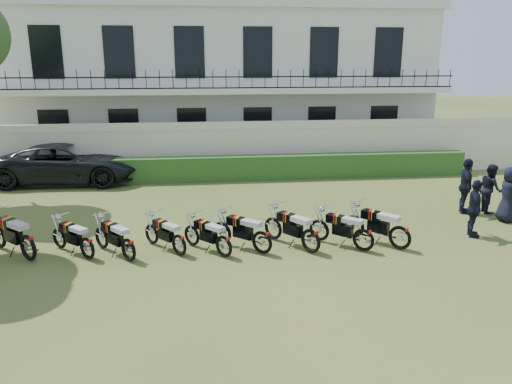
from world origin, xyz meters
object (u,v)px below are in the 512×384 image
motorcycle_8 (364,234)px  officer_3 (509,194)px  motorcycle_2 (87,243)px  motorcycle_6 (262,237)px  motorcycle_9 (400,232)px  motorcycle_7 (311,235)px  officer_5 (466,186)px  suv (68,163)px  motorcycle_4 (179,240)px  officer_4 (490,188)px  motorcycle_1 (27,241)px  motorcycle_3 (128,244)px  motorcycle_5 (224,241)px  officer_2 (474,209)px

motorcycle_8 → officer_3: bearing=-27.4°
motorcycle_2 → motorcycle_8: (7.01, -0.29, 0.03)m
motorcycle_6 → officer_3: size_ratio=0.87×
motorcycle_8 → motorcycle_9: size_ratio=0.93×
motorcycle_7 → officer_5: 6.39m
suv → motorcycle_4: bearing=-148.3°
suv → officer_4: bearing=-109.0°
suv → motorcycle_1: bearing=-170.7°
motorcycle_2 → motorcycle_8: bearing=-49.0°
motorcycle_3 → officer_3: (11.17, 1.90, 0.40)m
motorcycle_5 → officer_4: 9.27m
motorcycle_9 → officer_4: bearing=-7.1°
officer_3 → suv: bearing=65.8°
motorcycle_4 → officer_3: bearing=-30.2°
motorcycle_9 → officer_2: size_ratio=0.96×
motorcycle_1 → motorcycle_5: 4.82m
motorcycle_1 → motorcycle_9: 9.42m
motorcycle_7 → motorcycle_9: (2.37, -0.04, 0.01)m
motorcycle_1 → motorcycle_4: (3.69, -0.09, -0.09)m
motorcycle_2 → motorcycle_4: motorcycle_2 is taller
motorcycle_7 → officer_2: 4.87m
motorcycle_8 → officer_2: 3.53m
motorcycle_9 → suv: 13.52m
suv → officer_2: (12.85, -7.85, 0.03)m
motorcycle_3 → motorcycle_9: bearing=-40.3°
motorcycle_4 → officer_4: officer_4 is taller
motorcycle_5 → motorcycle_2: bearing=133.6°
motorcycle_4 → officer_5: bearing=-23.6°
motorcycle_4 → officer_4: 10.28m
suv → officer_3: (14.62, -6.69, 0.07)m
suv → officer_3: officer_3 is taller
motorcycle_5 → motorcycle_9: 4.60m
motorcycle_4 → motorcycle_7: motorcycle_7 is taller
officer_3 → motorcycle_7: bearing=106.4°
motorcycle_2 → suv: (-2.41, 8.32, 0.35)m
motorcycle_7 → officer_4: size_ratio=1.04×
motorcycle_7 → officer_5: bearing=-10.3°
officer_3 → motorcycle_8: bearing=110.8°
motorcycle_7 → motorcycle_9: bearing=-37.7°
motorcycle_1 → officer_3: (13.63, 1.58, 0.33)m
motorcycle_4 → officer_4: (9.93, 2.63, 0.36)m
motorcycle_6 → suv: (-6.79, 8.49, 0.31)m
motorcycle_7 → suv: size_ratio=0.29×
motorcycle_3 → officer_3: officer_3 is taller
motorcycle_3 → motorcycle_4: 1.25m
motorcycle_6 → motorcycle_8: motorcycle_6 is taller
motorcycle_3 → motorcycle_8: motorcycle_8 is taller
motorcycle_6 → officer_2: size_ratio=0.91×
motorcycle_3 → motorcycle_8: bearing=-40.3°
motorcycle_9 → officer_3: (4.21, 1.93, 0.35)m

